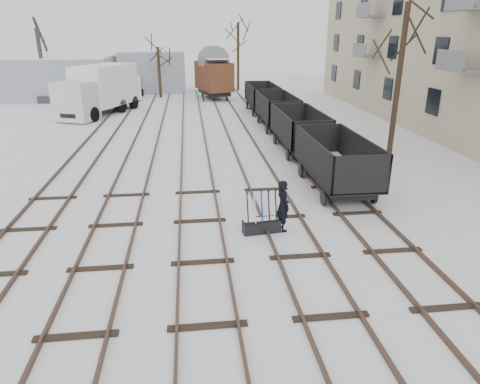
{
  "coord_description": "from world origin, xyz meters",
  "views": [
    {
      "loc": [
        -0.23,
        -11.34,
        6.56
      ],
      "look_at": [
        1.45,
        2.73,
        1.2
      ],
      "focal_mm": 32.0,
      "sensor_mm": 36.0,
      "label": 1
    }
  ],
  "objects_px": {
    "ground_frame": "(261,225)",
    "panel_van": "(130,88)",
    "worker": "(283,206)",
    "freight_wagon_a": "(335,170)",
    "lorry": "(99,90)",
    "box_van_wagon": "(214,75)",
    "crane": "(45,81)"
  },
  "relations": [
    {
      "from": "worker",
      "to": "lorry",
      "type": "bearing_deg",
      "value": 9.67
    },
    {
      "from": "box_van_wagon",
      "to": "panel_van",
      "type": "height_order",
      "value": "box_van_wagon"
    },
    {
      "from": "box_van_wagon",
      "to": "crane",
      "type": "relative_size",
      "value": 0.75
    },
    {
      "from": "panel_van",
      "to": "freight_wagon_a",
      "type": "bearing_deg",
      "value": -73.64
    },
    {
      "from": "ground_frame",
      "to": "panel_van",
      "type": "relative_size",
      "value": 0.3
    },
    {
      "from": "ground_frame",
      "to": "worker",
      "type": "height_order",
      "value": "worker"
    },
    {
      "from": "ground_frame",
      "to": "lorry",
      "type": "xyz_separation_m",
      "value": [
        -9.58,
        23.59,
        1.73
      ]
    },
    {
      "from": "worker",
      "to": "crane",
      "type": "xyz_separation_m",
      "value": [
        -16.7,
        30.82,
        1.12
      ]
    },
    {
      "from": "ground_frame",
      "to": "worker",
      "type": "relative_size",
      "value": 0.81
    },
    {
      "from": "freight_wagon_a",
      "to": "box_van_wagon",
      "type": "bearing_deg",
      "value": 97.48
    },
    {
      "from": "box_van_wagon",
      "to": "lorry",
      "type": "xyz_separation_m",
      "value": [
        -9.89,
        -7.7,
        -0.32
      ]
    },
    {
      "from": "box_van_wagon",
      "to": "panel_van",
      "type": "xyz_separation_m",
      "value": [
        -8.48,
        1.2,
        -1.24
      ]
    },
    {
      "from": "lorry",
      "to": "crane",
      "type": "relative_size",
      "value": 1.16
    },
    {
      "from": "freight_wagon_a",
      "to": "panel_van",
      "type": "relative_size",
      "value": 1.14
    },
    {
      "from": "freight_wagon_a",
      "to": "panel_van",
      "type": "bearing_deg",
      "value": 112.91
    },
    {
      "from": "freight_wagon_a",
      "to": "ground_frame",
      "type": "bearing_deg",
      "value": -134.88
    },
    {
      "from": "panel_van",
      "to": "ground_frame",
      "type": "bearing_deg",
      "value": -82.43
    },
    {
      "from": "lorry",
      "to": "crane",
      "type": "xyz_separation_m",
      "value": [
        -6.37,
        7.34,
        0.03
      ]
    },
    {
      "from": "ground_frame",
      "to": "lorry",
      "type": "relative_size",
      "value": 0.17
    },
    {
      "from": "ground_frame",
      "to": "crane",
      "type": "xyz_separation_m",
      "value": [
        -15.95,
        30.92,
        1.75
      ]
    },
    {
      "from": "lorry",
      "to": "ground_frame",
      "type": "bearing_deg",
      "value": -44.97
    },
    {
      "from": "freight_wagon_a",
      "to": "crane",
      "type": "distance_m",
      "value": 33.53
    },
    {
      "from": "ground_frame",
      "to": "freight_wagon_a",
      "type": "xyz_separation_m",
      "value": [
        3.9,
        3.92,
        0.6
      ]
    },
    {
      "from": "ground_frame",
      "to": "box_van_wagon",
      "type": "xyz_separation_m",
      "value": [
        0.31,
        31.28,
        2.05
      ]
    },
    {
      "from": "worker",
      "to": "freight_wagon_a",
      "type": "xyz_separation_m",
      "value": [
        3.15,
        3.82,
        -0.03
      ]
    },
    {
      "from": "box_van_wagon",
      "to": "panel_van",
      "type": "bearing_deg",
      "value": 157.11
    },
    {
      "from": "freight_wagon_a",
      "to": "box_van_wagon",
      "type": "relative_size",
      "value": 0.98
    },
    {
      "from": "ground_frame",
      "to": "box_van_wagon",
      "type": "bearing_deg",
      "value": 82.42
    },
    {
      "from": "ground_frame",
      "to": "box_van_wagon",
      "type": "height_order",
      "value": "box_van_wagon"
    },
    {
      "from": "worker",
      "to": "crane",
      "type": "distance_m",
      "value": 35.07
    },
    {
      "from": "box_van_wagon",
      "to": "crane",
      "type": "bearing_deg",
      "value": 166.46
    },
    {
      "from": "lorry",
      "to": "panel_van",
      "type": "relative_size",
      "value": 1.82
    }
  ]
}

